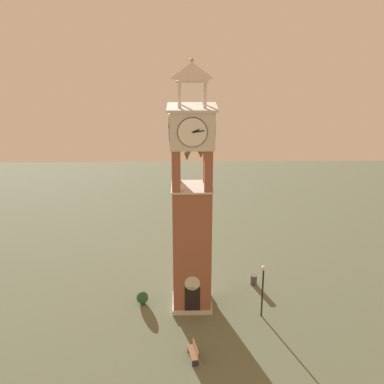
% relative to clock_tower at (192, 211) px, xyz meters
% --- Properties ---
extents(ground, '(80.00, 80.00, 0.00)m').
position_rel_clock_tower_xyz_m(ground, '(-0.00, 0.00, -7.52)').
color(ground, '#5B664C').
extents(clock_tower, '(3.30, 3.30, 17.93)m').
position_rel_clock_tower_xyz_m(clock_tower, '(0.00, 0.00, 0.00)').
color(clock_tower, '#93543D').
rests_on(clock_tower, ground).
extents(park_bench, '(0.73, 1.65, 0.95)m').
position_rel_clock_tower_xyz_m(park_bench, '(-0.01, -6.33, -7.04)').
color(park_bench, brown).
rests_on(park_bench, ground).
extents(lamp_post, '(0.36, 0.36, 4.02)m').
position_rel_clock_tower_xyz_m(lamp_post, '(4.97, -1.62, -4.75)').
color(lamp_post, black).
rests_on(lamp_post, ground).
extents(trash_bin, '(0.52, 0.52, 0.80)m').
position_rel_clock_tower_xyz_m(trash_bin, '(5.03, 2.93, -7.12)').
color(trash_bin, '#4C4C51').
rests_on(trash_bin, ground).
extents(shrub_near_entry, '(0.88, 0.88, 0.97)m').
position_rel_clock_tower_xyz_m(shrub_near_entry, '(-3.73, 0.26, -7.03)').
color(shrub_near_entry, '#28562D').
rests_on(shrub_near_entry, ground).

